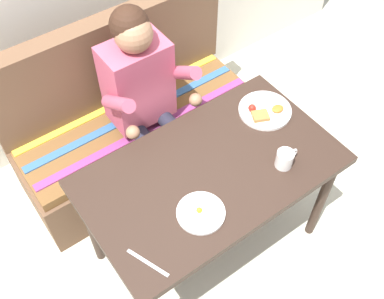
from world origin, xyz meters
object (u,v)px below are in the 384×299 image
at_px(table, 211,179).
at_px(plate_eggs, 201,213).
at_px(plate_breakfast, 265,111).
at_px(couch, 133,125).
at_px(person, 145,93).
at_px(coffee_mug, 285,158).
at_px(knife, 148,263).

distance_m(table, plate_eggs, 0.26).
bearing_deg(plate_breakfast, couch, 124.19).
bearing_deg(person, table, -91.33).
height_order(coffee_mug, knife, coffee_mug).
relative_size(couch, knife, 7.20).
bearing_deg(knife, person, 37.21).
bearing_deg(coffee_mug, person, 109.59).
height_order(person, plate_breakfast, person).
distance_m(plate_breakfast, knife, 0.98).
bearing_deg(person, plate_eggs, -104.41).
relative_size(plate_breakfast, knife, 1.34).
height_order(couch, person, person).
height_order(table, coffee_mug, coffee_mug).
bearing_deg(knife, plate_eggs, -10.42).
xyz_separation_m(plate_breakfast, coffee_mug, (-0.15, -0.30, 0.03)).
bearing_deg(plate_eggs, table, 42.08).
distance_m(table, couch, 0.83).
bearing_deg(couch, plate_eggs, -100.97).
xyz_separation_m(coffee_mug, knife, (-0.77, -0.04, -0.04)).
bearing_deg(plate_breakfast, plate_eggs, -154.96).
distance_m(table, plate_breakfast, 0.46).
relative_size(couch, plate_breakfast, 5.38).
distance_m(plate_eggs, coffee_mug, 0.47).
bearing_deg(knife, coffee_mug, -17.93).
distance_m(couch, knife, 1.17).
relative_size(table, plate_eggs, 5.71).
bearing_deg(couch, knife, -116.17).
bearing_deg(knife, table, 3.25).
xyz_separation_m(table, couch, (0.00, 0.76, -0.32)).
xyz_separation_m(table, knife, (-0.48, -0.22, 0.08)).
xyz_separation_m(couch, plate_breakfast, (0.43, -0.64, 0.41)).
bearing_deg(plate_eggs, plate_breakfast, 25.04).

